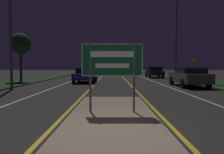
{
  "coord_description": "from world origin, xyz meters",
  "views": [
    {
      "loc": [
        -0.01,
        -5.0,
        1.56
      ],
      "look_at": [
        0.0,
        3.34,
        1.14
      ],
      "focal_mm": 35.0,
      "sensor_mm": 36.0,
      "label": 1
    }
  ],
  "objects_px": {
    "highway_sign": "(112,63)",
    "car_receding_3": "(137,69)",
    "streetlight_right_near": "(176,16)",
    "car_receding_2": "(126,71)",
    "car_approaching_0": "(85,75)",
    "car_receding_1": "(154,72)",
    "warning_sign": "(194,66)",
    "car_receding_0": "(189,76)"
  },
  "relations": [
    {
      "from": "highway_sign",
      "to": "car_receding_3",
      "type": "bearing_deg",
      "value": 82.3
    },
    {
      "from": "streetlight_right_near",
      "to": "car_receding_2",
      "type": "distance_m",
      "value": 18.91
    },
    {
      "from": "car_receding_2",
      "to": "car_approaching_0",
      "type": "distance_m",
      "value": 19.97
    },
    {
      "from": "car_approaching_0",
      "to": "car_receding_2",
      "type": "bearing_deg",
      "value": 75.14
    },
    {
      "from": "car_receding_1",
      "to": "warning_sign",
      "type": "bearing_deg",
      "value": -48.9
    },
    {
      "from": "highway_sign",
      "to": "car_approaching_0",
      "type": "distance_m",
      "value": 14.25
    },
    {
      "from": "streetlight_right_near",
      "to": "car_receding_3",
      "type": "distance_m",
      "value": 28.85
    },
    {
      "from": "car_receding_2",
      "to": "car_receding_1",
      "type": "bearing_deg",
      "value": -73.73
    },
    {
      "from": "car_receding_2",
      "to": "car_receding_3",
      "type": "height_order",
      "value": "car_receding_3"
    },
    {
      "from": "highway_sign",
      "to": "car_receding_3",
      "type": "relative_size",
      "value": 0.49
    },
    {
      "from": "car_receding_1",
      "to": "car_receding_0",
      "type": "bearing_deg",
      "value": -89.48
    },
    {
      "from": "car_receding_0",
      "to": "car_receding_2",
      "type": "relative_size",
      "value": 1.05
    },
    {
      "from": "highway_sign",
      "to": "car_approaching_0",
      "type": "height_order",
      "value": "highway_sign"
    },
    {
      "from": "car_receding_0",
      "to": "car_receding_2",
      "type": "distance_m",
      "value": 23.83
    },
    {
      "from": "highway_sign",
      "to": "car_receding_2",
      "type": "height_order",
      "value": "highway_sign"
    },
    {
      "from": "car_receding_0",
      "to": "car_approaching_0",
      "type": "xyz_separation_m",
      "value": [
        -8.38,
        4.3,
        -0.04
      ]
    },
    {
      "from": "car_receding_0",
      "to": "warning_sign",
      "type": "distance_m",
      "value": 9.35
    },
    {
      "from": "highway_sign",
      "to": "car_approaching_0",
      "type": "bearing_deg",
      "value": 100.29
    },
    {
      "from": "car_receding_0",
      "to": "car_approaching_0",
      "type": "bearing_deg",
      "value": 152.82
    },
    {
      "from": "car_receding_3",
      "to": "car_approaching_0",
      "type": "distance_m",
      "value": 31.23
    },
    {
      "from": "car_receding_2",
      "to": "car_approaching_0",
      "type": "xyz_separation_m",
      "value": [
        -5.12,
        -19.3,
        0.03
      ]
    },
    {
      "from": "car_receding_1",
      "to": "car_receding_3",
      "type": "xyz_separation_m",
      "value": [
        0.24,
        21.5,
        -0.01
      ]
    },
    {
      "from": "highway_sign",
      "to": "car_receding_1",
      "type": "height_order",
      "value": "highway_sign"
    },
    {
      "from": "streetlight_right_near",
      "to": "car_receding_0",
      "type": "xyz_separation_m",
      "value": [
        -0.79,
        -6.12,
        -5.9
      ]
    },
    {
      "from": "car_receding_0",
      "to": "car_receding_1",
      "type": "height_order",
      "value": "car_receding_1"
    },
    {
      "from": "car_receding_1",
      "to": "car_receding_3",
      "type": "distance_m",
      "value": 21.51
    },
    {
      "from": "car_receding_2",
      "to": "warning_sign",
      "type": "height_order",
      "value": "warning_sign"
    },
    {
      "from": "car_receding_1",
      "to": "car_approaching_0",
      "type": "bearing_deg",
      "value": -134.02
    },
    {
      "from": "car_receding_1",
      "to": "car_approaching_0",
      "type": "xyz_separation_m",
      "value": [
        -8.26,
        -8.55,
        -0.04
      ]
    },
    {
      "from": "car_receding_0",
      "to": "car_receding_1",
      "type": "distance_m",
      "value": 12.85
    },
    {
      "from": "streetlight_right_near",
      "to": "car_receding_3",
      "type": "bearing_deg",
      "value": 91.36
    },
    {
      "from": "streetlight_right_near",
      "to": "car_receding_2",
      "type": "bearing_deg",
      "value": 103.02
    },
    {
      "from": "streetlight_right_near",
      "to": "car_approaching_0",
      "type": "distance_m",
      "value": 11.08
    },
    {
      "from": "car_receding_2",
      "to": "car_approaching_0",
      "type": "height_order",
      "value": "car_approaching_0"
    },
    {
      "from": "car_approaching_0",
      "to": "car_receding_1",
      "type": "bearing_deg",
      "value": 45.98
    },
    {
      "from": "car_receding_0",
      "to": "car_receding_3",
      "type": "distance_m",
      "value": 34.35
    },
    {
      "from": "car_receding_0",
      "to": "car_receding_3",
      "type": "height_order",
      "value": "car_receding_0"
    },
    {
      "from": "highway_sign",
      "to": "streetlight_right_near",
      "type": "distance_m",
      "value": 17.87
    },
    {
      "from": "car_receding_0",
      "to": "warning_sign",
      "type": "xyz_separation_m",
      "value": [
        3.59,
        8.6,
        0.73
      ]
    },
    {
      "from": "car_receding_3",
      "to": "car_approaching_0",
      "type": "xyz_separation_m",
      "value": [
        -8.5,
        -30.05,
        -0.03
      ]
    },
    {
      "from": "streetlight_right_near",
      "to": "warning_sign",
      "type": "relative_size",
      "value": 4.07
    },
    {
      "from": "car_receding_2",
      "to": "streetlight_right_near",
      "type": "bearing_deg",
      "value": -76.98
    }
  ]
}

